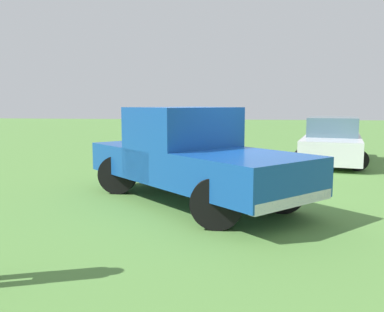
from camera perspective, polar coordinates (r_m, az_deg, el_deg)
The scene contains 3 objects.
ground_plane at distance 8.20m, azimuth 3.94°, elevation -6.06°, with size 80.00×80.00×0.00m, color #54843D.
pickup_truck at distance 7.90m, azimuth -0.57°, elevation 0.44°, with size 4.79×4.74×1.82m.
sedan_near at distance 13.97m, azimuth 18.93°, elevation 1.86°, with size 2.67×4.72×1.45m.
Camera 1 is at (-0.49, 7.96, 1.90)m, focal length 38.28 mm.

